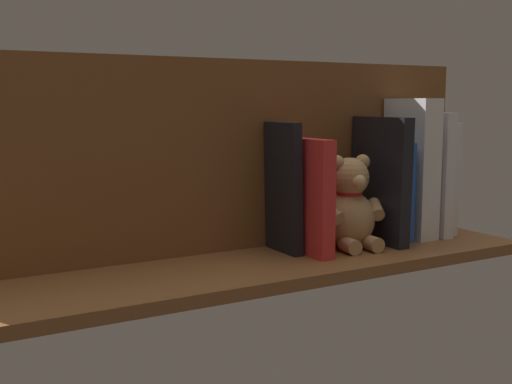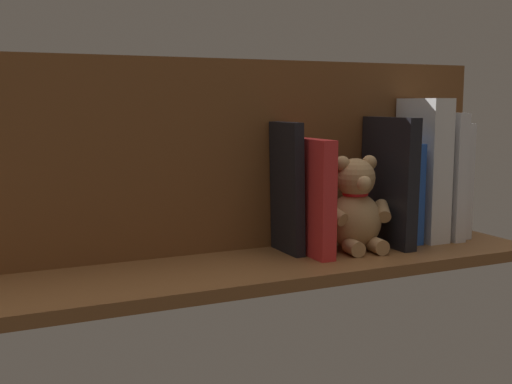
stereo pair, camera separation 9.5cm
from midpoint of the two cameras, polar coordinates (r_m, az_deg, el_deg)
ground_plane at (r=116.94cm, az=-2.34°, el=-6.75°), size 112.18×26.17×2.20cm
shelf_back_panel at (r=123.27cm, az=-4.72°, el=3.16°), size 112.18×1.50×36.64cm
book_0 at (r=145.67cm, az=13.89°, el=1.23°), size 2.43×11.26×24.20cm
book_1 at (r=142.53cm, az=13.16°, el=1.56°), size 2.71×13.12×26.42cm
dictionary_thick_white at (r=139.35cm, az=11.68°, el=2.06°), size 5.08×12.47×29.34cm
book_2 at (r=137.47cm, az=10.09°, el=0.14°), size 1.96×11.48×20.36cm
book_3 at (r=136.27cm, az=9.14°, el=0.51°), size 1.21×10.25×22.29cm
book_4 at (r=132.20cm, az=8.93°, el=1.01°), size 3.13×15.64×25.67cm
teddy_bear at (r=127.09cm, az=6.19°, el=-1.36°), size 14.83×12.62×18.40cm
book_5 at (r=122.00cm, az=2.16°, el=-0.36°), size 2.95×15.46×21.86cm
book_6 at (r=122.23cm, az=0.21°, el=0.37°), size 2.60×10.42×24.92cm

